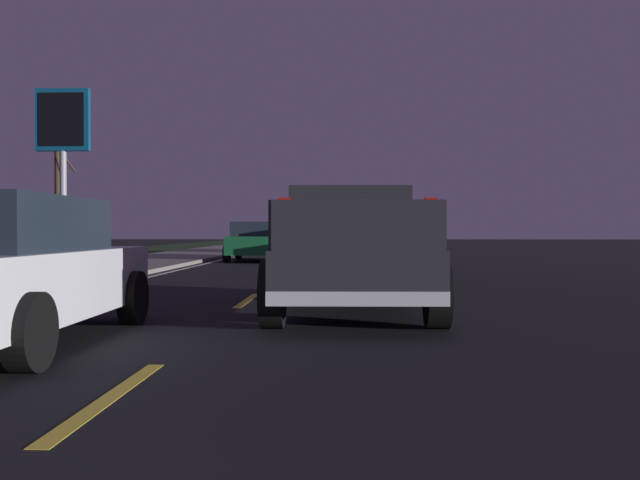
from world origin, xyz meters
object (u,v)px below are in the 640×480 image
pickup_truck (350,245)px  sedan_green (255,241)px  bare_tree_far (59,186)px  gas_price_sign (63,134)px  sedan_silver (285,239)px  sedan_white (4,270)px  sedan_black (350,242)px

pickup_truck → sedan_green: pickup_truck is taller
sedan_green → bare_tree_far: bare_tree_far is taller
gas_price_sign → sedan_silver: bearing=-29.6°
sedan_green → sedan_silver: bearing=-2.8°
pickup_truck → sedan_silver: size_ratio=1.24×
sedan_white → sedan_green: size_ratio=1.00×
pickup_truck → sedan_green: 17.67m
pickup_truck → sedan_white: pickup_truck is taller
bare_tree_far → sedan_silver: bearing=-64.2°
sedan_green → bare_tree_far: 10.56m
sedan_silver → gas_price_sign: size_ratio=0.71×
sedan_white → bare_tree_far: size_ratio=0.66×
sedan_silver → pickup_truck: bearing=-172.9°
sedan_black → gas_price_sign: gas_price_sign is taller
sedan_silver → sedan_white: bearing=179.2°
sedan_white → bare_tree_far: bare_tree_far is taller
pickup_truck → sedan_white: bearing=131.1°
sedan_silver → gas_price_sign: (-11.95, 6.80, 3.84)m
sedan_white → sedan_silver: same height
sedan_white → bare_tree_far: bearing=21.4°
sedan_green → gas_price_sign: 8.14m
sedan_black → bare_tree_far: bearing=68.4°
sedan_green → sedan_silver: (8.66, -0.42, 0.00)m
pickup_truck → sedan_green: (17.29, 3.66, -0.20)m
pickup_truck → bare_tree_far: bearing=31.9°
sedan_black → sedan_silver: size_ratio=1.01×
pickup_truck → sedan_black: pickup_truck is taller
pickup_truck → bare_tree_far: 25.02m
sedan_black → sedan_white: size_ratio=1.00×
sedan_green → bare_tree_far: bearing=67.9°
sedan_silver → sedan_green: bearing=177.2°
sedan_black → gas_price_sign: 11.00m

